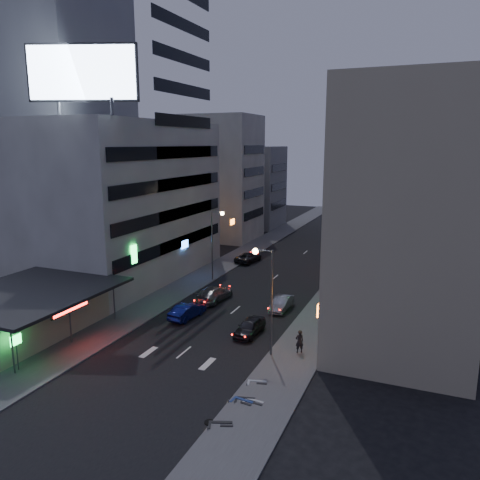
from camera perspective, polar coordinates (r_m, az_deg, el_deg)
The scene contains 29 objects.
ground at distance 33.72m, azimuth -10.33°, elevation -16.01°, with size 180.00×180.00×0.00m, color black.
sidewalk_left at distance 62.10m, azimuth -1.56°, elevation -2.76°, with size 4.00×120.00×0.12m, color #4C4C4F.
sidewalk_right at distance 57.66m, azimuth 13.16°, elevation -4.22°, with size 4.00×120.00×0.12m, color #4C4C4F.
food_court at distance 42.87m, azimuth -24.90°, elevation -7.91°, with size 11.00×13.00×3.88m.
white_building at distance 56.45m, azimuth -14.24°, elevation 4.66°, with size 14.00×24.00×18.00m, color beige.
grey_tower at distance 64.10m, azimuth -19.59°, elevation 12.33°, with size 10.00×14.00×34.00m, color gray.
shophouse_near at distance 35.83m, azimuth 19.70°, elevation 2.06°, with size 10.00×11.00×20.00m, color tan.
shophouse_mid at distance 47.48m, azimuth 20.92°, elevation 1.75°, with size 11.00×12.00×16.00m, color gray.
shophouse_far at distance 60.06m, azimuth 21.09°, elevation 6.56°, with size 10.00×14.00×22.00m, color tan.
far_left_a at distance 77.09m, azimuth -2.14°, elevation 7.56°, with size 11.00×10.00×20.00m, color beige.
far_left_b at distance 89.42m, azimuth 1.08°, elevation 6.53°, with size 12.00×10.00×15.00m, color gray.
far_right_a at distance 75.16m, azimuth 21.74°, elevation 5.87°, with size 11.00×12.00×18.00m, color gray.
far_right_b at distance 88.93m, azimuth 22.41°, elevation 8.54°, with size 12.00×12.00×24.00m, color tan.
billboard at distance 46.12m, azimuth -18.66°, elevation 18.71°, with size 9.52×3.75×6.20m.
street_lamp_right_near at distance 34.23m, azimuth 3.27°, elevation -5.67°, with size 1.60×0.44×8.02m.
street_lamp_left at distance 52.99m, azimuth -3.05°, elevation 0.58°, with size 1.60×0.44×8.02m.
street_lamp_right_far at distance 66.53m, azimuth 13.03°, elevation 2.58°, with size 1.60×0.44×8.02m.
parked_car_right_near at distance 39.35m, azimuth 1.18°, elevation -10.54°, with size 1.61×4.01×1.37m, color black.
parked_car_right_mid at distance 45.01m, azimuth 5.08°, elevation -7.71°, with size 1.38×3.94×1.30m, color #9FA1A7.
parked_car_left at distance 62.44m, azimuth 1.03°, elevation -2.13°, with size 2.13×4.63×1.29m, color #25262A.
parked_car_right_far at distance 66.19m, azimuth 12.28°, elevation -1.58°, with size 1.86×4.57×1.33m, color gray.
road_car_blue at distance 43.07m, azimuth -6.45°, elevation -8.60°, with size 1.45×4.16×1.37m, color navy.
road_car_silver at distance 47.36m, azimuth -3.17°, elevation -6.56°, with size 2.09×5.15×1.49m, color gray.
person at distance 36.15m, azimuth 7.26°, elevation -12.16°, with size 0.65×0.42×1.77m, color black.
scooter_black_a at distance 28.10m, azimuth -0.86°, elevation -20.18°, with size 2.02×0.67×1.24m, color black, non-canonical shape.
scooter_silver_a at distance 29.89m, azimuth 3.04°, elevation -18.20°, with size 1.84×0.61×1.13m, color silver, non-canonical shape.
scooter_blue at distance 29.84m, azimuth 1.75°, elevation -18.15°, with size 1.98×0.66×1.21m, color navy, non-canonical shape.
scooter_black_b at distance 30.30m, azimuth 1.94°, elevation -17.75°, with size 1.85×0.62×1.13m, color black, non-canonical shape.
scooter_silver_b at distance 32.17m, azimuth 3.33°, elevation -15.88°, with size 1.88×0.63×1.15m, color silver, non-canonical shape.
Camera 1 is at (16.62, -24.86, 15.59)m, focal length 35.00 mm.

